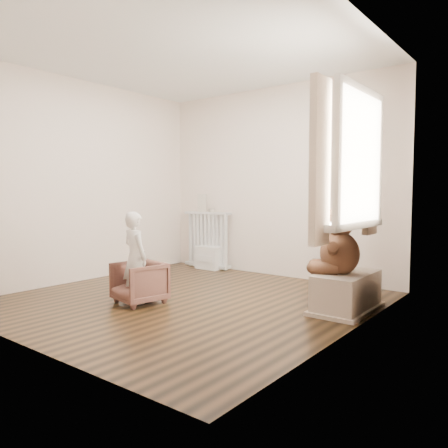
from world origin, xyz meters
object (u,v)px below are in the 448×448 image
Objects in this scene: toy_bench at (347,290)px; armchair at (139,283)px; radiator at (208,242)px; teddy_bear at (340,243)px; plush_cat at (364,209)px; child at (135,257)px; toy_vanity at (210,250)px.

armchair is at bearing -149.95° from toy_bench.
radiator is 2.85m from toy_bench.
teddy_bear is 0.40m from plush_cat.
armchair is at bearing -78.18° from child.
armchair is at bearing -172.05° from teddy_bear.
armchair is 0.28m from child.
child is 1.19× the size of toy_bench.
child is 1.54× the size of teddy_bear.
plush_cat reaches higher than radiator.
child reaches higher than radiator.
armchair is 2.07m from teddy_bear.
teddy_bear is (-0.05, -0.07, 0.47)m from toy_bench.
teddy_bear is at bearing -23.24° from toy_vanity.
toy_vanity is at bearing 158.44° from toy_bench.
radiator is at bearing 139.21° from plush_cat.
toy_vanity is at bearing -20.32° from radiator.
armchair is 0.51× the size of child.
radiator is 1.38× the size of toy_vanity.
plush_cat is at bearing -137.86° from child.
radiator is 2.30m from child.
radiator is 3.02m from plush_cat.
child is 2.33m from plush_cat.
plush_cat is at bearing 17.22° from toy_bench.
toy_vanity is 0.78× the size of toy_bench.
toy_vanity is 2.76m from teddy_bear.
teddy_bear is (2.51, -1.08, 0.40)m from toy_vanity.
radiator is 2.83m from teddy_bear.
radiator is 1.08× the size of toy_bench.
teddy_bear reaches higher than armchair.
radiator is at bearing 159.68° from toy_vanity.
plush_cat reaches higher than toy_bench.
plush_cat reaches higher than teddy_bear.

